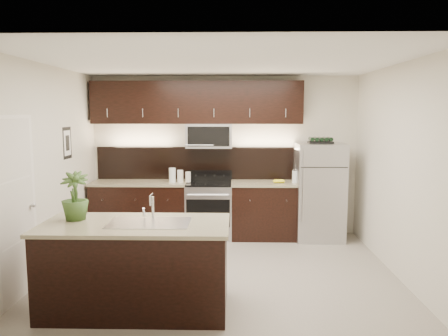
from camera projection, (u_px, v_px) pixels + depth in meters
ground at (221, 273)px, 5.69m from camera, size 4.50×4.50×0.00m
room_walls at (212, 144)px, 5.44m from camera, size 4.52×4.02×2.71m
counter_run at (197, 209)px, 7.32m from camera, size 3.51×0.65×0.94m
upper_fixtures at (198, 109)px, 7.25m from camera, size 3.49×0.40×1.66m
island at (136, 266)px, 4.61m from camera, size 1.96×0.96×0.94m
sink_faucet at (150, 221)px, 4.55m from camera, size 0.84×0.50×0.28m
refrigerator at (319, 192)px, 7.17m from camera, size 0.77×0.69×1.59m
wine_rack at (321, 141)px, 7.06m from camera, size 0.39×0.24×0.10m
plant at (75, 196)px, 4.66m from camera, size 0.34×0.34×0.52m
canisters at (178, 176)px, 7.21m from camera, size 0.36×0.12×0.24m
french_press at (295, 176)px, 7.16m from camera, size 0.11×0.11×0.30m
bananas at (275, 181)px, 7.14m from camera, size 0.22×0.18×0.06m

